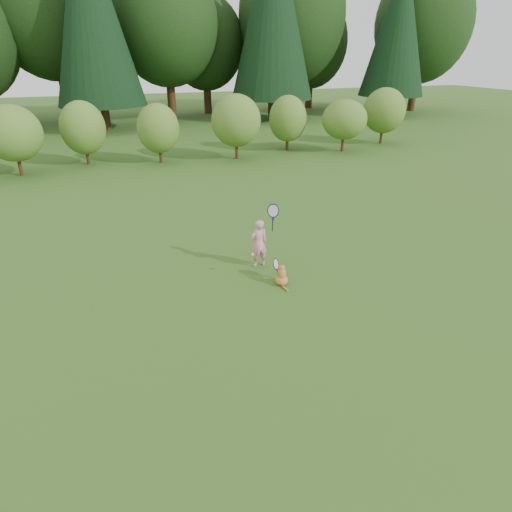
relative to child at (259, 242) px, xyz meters
name	(u,v)px	position (x,y,z in m)	size (l,w,h in m)	color
ground	(260,306)	(-0.58, -1.66, -0.60)	(100.00, 100.00, 0.00)	#265718
shrub_row	(160,130)	(-0.58, 11.34, 0.80)	(28.00, 3.00, 2.80)	#4C7624
child	(259,242)	(0.00, 0.00, 0.00)	(0.66, 0.44, 1.70)	pink
cat	(282,274)	(0.16, -0.97, -0.36)	(0.43, 0.69, 0.63)	#B75F23
tennis_ball	(252,255)	(-0.33, -0.47, -0.04)	(0.07, 0.07, 0.07)	yellow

